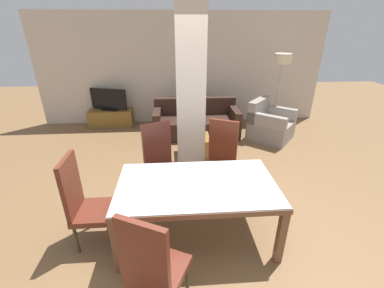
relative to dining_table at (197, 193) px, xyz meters
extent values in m
plane|color=brown|center=(0.00, 0.00, -0.61)|extent=(18.00, 18.00, 0.00)
cube|color=beige|center=(0.00, 4.24, 0.74)|extent=(7.20, 0.06, 2.70)
cube|color=brown|center=(0.12, 4.19, 0.99)|extent=(0.44, 0.02, 0.36)
cube|color=gray|center=(0.12, 4.18, 0.99)|extent=(0.40, 0.01, 0.32)
cube|color=beige|center=(0.02, 1.35, 0.74)|extent=(0.43, 0.33, 2.70)
cube|color=brown|center=(0.00, -0.49, 0.09)|extent=(1.82, 0.06, 0.06)
cube|color=brown|center=(0.00, 0.49, 0.09)|extent=(1.82, 0.06, 0.06)
cube|color=brown|center=(-0.88, 0.00, 0.09)|extent=(0.06, 0.91, 0.06)
cube|color=brown|center=(0.88, 0.00, 0.09)|extent=(0.06, 0.91, 0.06)
cube|color=silver|center=(0.00, 0.00, 0.13)|extent=(1.80, 1.01, 0.01)
cube|color=brown|center=(-0.86, -0.47, -0.27)|extent=(0.08, 0.08, 0.67)
cube|color=brown|center=(0.86, -0.47, -0.27)|extent=(0.08, 0.08, 0.67)
cube|color=brown|center=(-0.86, 0.47, -0.27)|extent=(0.08, 0.08, 0.67)
cube|color=brown|center=(0.86, 0.47, -0.27)|extent=(0.08, 0.08, 0.67)
cube|color=maroon|center=(-0.41, -0.84, -0.20)|extent=(0.62, 0.62, 0.07)
cube|color=maroon|center=(-0.50, -1.02, 0.17)|extent=(0.41, 0.24, 0.68)
cylinder|color=#413A26|center=(-0.50, -0.58, -0.42)|extent=(0.04, 0.04, 0.37)
cylinder|color=#413A26|center=(-0.15, -0.75, -0.42)|extent=(0.04, 0.04, 0.37)
cube|color=#5B291F|center=(-0.41, 0.83, -0.20)|extent=(0.62, 0.62, 0.07)
cube|color=#5B291F|center=(-0.50, 1.01, 0.17)|extent=(0.41, 0.24, 0.68)
cylinder|color=#413A26|center=(-0.15, 0.74, -0.42)|extent=(0.04, 0.04, 0.37)
cylinder|color=#413A26|center=(-0.49, 0.57, -0.42)|extent=(0.04, 0.04, 0.37)
cylinder|color=#413A26|center=(-0.32, 1.08, -0.42)|extent=(0.04, 0.04, 0.37)
cylinder|color=#413A26|center=(-0.66, 0.91, -0.42)|extent=(0.04, 0.04, 0.37)
cube|color=#60291C|center=(-1.18, 0.00, -0.20)|extent=(0.46, 0.46, 0.07)
cube|color=#60291C|center=(-1.39, 0.00, 0.17)|extent=(0.05, 0.44, 0.68)
cylinder|color=#413A26|center=(-0.99, 0.19, -0.42)|extent=(0.04, 0.04, 0.37)
cylinder|color=#413A26|center=(-0.99, -0.19, -0.42)|extent=(0.04, 0.04, 0.37)
cylinder|color=#413A26|center=(-1.37, 0.19, -0.42)|extent=(0.04, 0.04, 0.37)
cylinder|color=#413A26|center=(-1.37, -0.19, -0.42)|extent=(0.04, 0.04, 0.37)
cube|color=maroon|center=(0.41, 0.87, -0.20)|extent=(0.61, 0.61, 0.07)
cube|color=maroon|center=(0.50, 1.05, 0.17)|extent=(0.42, 0.23, 0.68)
cylinder|color=#413A26|center=(0.50, 0.61, -0.42)|extent=(0.04, 0.04, 0.37)
cylinder|color=#413A26|center=(0.16, 0.77, -0.42)|extent=(0.04, 0.04, 0.37)
cylinder|color=#413A26|center=(0.66, 0.96, -0.42)|extent=(0.04, 0.04, 0.37)
cylinder|color=#413A26|center=(0.32, 1.12, -0.42)|extent=(0.04, 0.04, 0.37)
cube|color=#341F18|center=(0.28, 3.19, -0.40)|extent=(1.95, 0.89, 0.42)
cube|color=#341F18|center=(0.28, 3.54, 0.01)|extent=(1.95, 0.18, 0.39)
cube|color=#341F18|center=(1.17, 3.19, -0.29)|extent=(0.16, 0.89, 0.64)
cube|color=#341F18|center=(-0.62, 3.19, -0.29)|extent=(0.16, 0.89, 0.64)
cube|color=gray|center=(1.96, 2.86, -0.41)|extent=(1.21, 1.21, 0.40)
cube|color=gray|center=(1.70, 3.08, 0.03)|extent=(0.69, 0.78, 0.47)
cube|color=gray|center=(2.19, 3.14, -0.28)|extent=(0.74, 0.66, 0.66)
cube|color=gray|center=(1.73, 2.59, -0.28)|extent=(0.74, 0.66, 0.66)
cube|color=brown|center=(0.15, 2.16, -0.24)|extent=(0.58, 0.56, 0.04)
cube|color=brown|center=(0.15, 2.16, -0.43)|extent=(0.50, 0.48, 0.35)
cylinder|color=#4C2D14|center=(0.21, 2.16, -0.13)|extent=(0.07, 0.07, 0.17)
cylinder|color=#4C2D14|center=(0.21, 2.16, -0.02)|extent=(0.03, 0.03, 0.06)
cylinder|color=#B7B7BC|center=(0.21, 2.16, 0.02)|extent=(0.03, 0.03, 0.01)
cube|color=brown|center=(-1.85, 3.96, -0.40)|extent=(1.09, 0.40, 0.42)
cube|color=black|center=(-1.85, 3.96, -0.17)|extent=(0.42, 0.30, 0.03)
cube|color=black|center=(-1.85, 3.96, 0.10)|extent=(0.92, 0.33, 0.51)
cylinder|color=#B7B7BC|center=(2.29, 3.52, -0.60)|extent=(0.35, 0.35, 0.02)
cylinder|color=#B7B7BC|center=(2.29, 3.52, 0.19)|extent=(0.04, 0.04, 1.56)
cylinder|color=beige|center=(2.29, 3.52, 1.08)|extent=(0.39, 0.39, 0.22)
camera|label=1|loc=(-0.23, -2.44, 1.77)|focal=24.00mm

